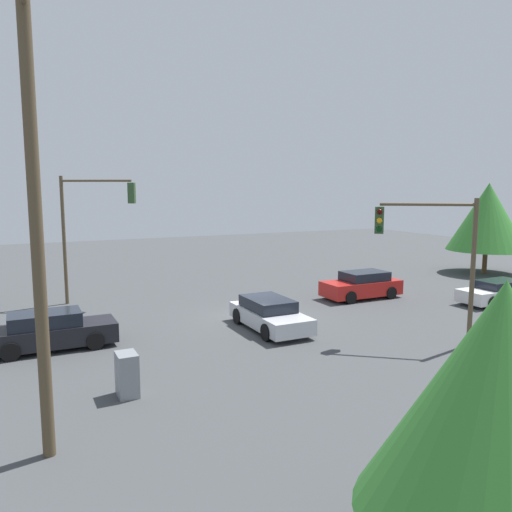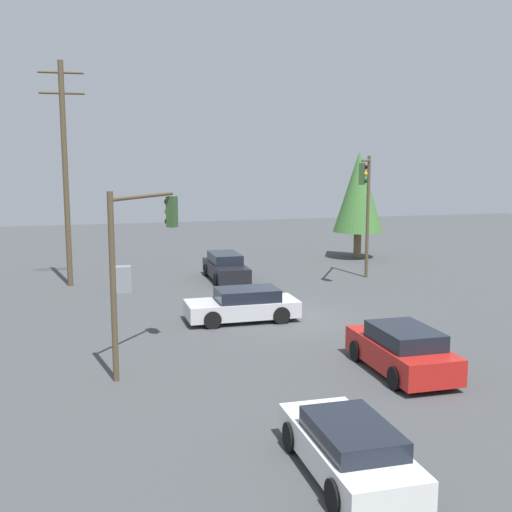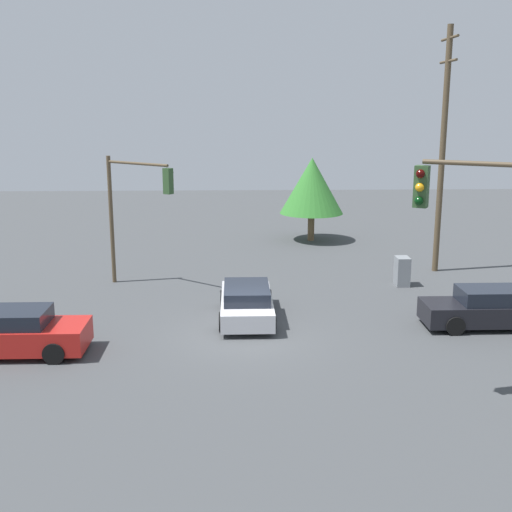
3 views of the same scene
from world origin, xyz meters
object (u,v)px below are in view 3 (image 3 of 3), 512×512
sedan_red (16,333)px  traffic_signal_cross (134,199)px  sedan_silver (247,302)px  electrical_cabinet (402,271)px  sedan_dark (489,308)px  traffic_signal_main (512,245)px

sedan_red → traffic_signal_cross: 8.83m
sedan_silver → electrical_cabinet: 8.28m
sedan_dark → traffic_signal_cross: size_ratio=0.82×
sedan_dark → traffic_signal_main: traffic_signal_main is taller
sedan_dark → traffic_signal_main: bearing=160.0°
sedan_dark → sedan_silver: size_ratio=1.02×
sedan_silver → traffic_signal_cross: bearing=136.2°
traffic_signal_cross → electrical_cabinet: (-0.10, -11.71, -3.27)m
traffic_signal_main → electrical_cabinet: 13.25m
sedan_red → electrical_cabinet: sedan_red is taller
sedan_red → sedan_dark: bearing=97.1°
sedan_silver → traffic_signal_main: size_ratio=0.68×
sedan_red → sedan_silver: (3.23, -7.47, -0.06)m
traffic_signal_cross → traffic_signal_main: bearing=-11.8°
traffic_signal_main → sedan_silver: bearing=-22.8°
sedan_red → sedan_dark: (2.03, -16.20, -0.02)m
sedan_red → traffic_signal_main: traffic_signal_main is taller
sedan_dark → sedan_silver: (1.20, 8.73, -0.04)m
electrical_cabinet → traffic_signal_cross: bearing=89.5°
traffic_signal_main → sedan_dark: bearing=-79.7°
sedan_silver → traffic_signal_cross: 7.29m
sedan_red → traffic_signal_main: (-4.98, -13.64, 3.85)m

